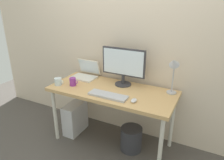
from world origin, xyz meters
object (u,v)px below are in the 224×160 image
at_px(coffee_mug, 73,82).
at_px(computer_tower, 75,118).
at_px(laptop, 86,73).
at_px(keyboard, 108,95).
at_px(desk, 112,95).
at_px(mouse, 134,101).
at_px(monitor, 123,64).
at_px(desk_lamp, 174,68).
at_px(glass_cup, 58,82).
at_px(wastebasket, 131,139).

relative_size(coffee_mug, computer_tower, 0.27).
bearing_deg(computer_tower, laptop, 75.10).
relative_size(laptop, coffee_mug, 2.85).
height_order(laptop, keyboard, laptop).
bearing_deg(desk, mouse, -27.23).
xyz_separation_m(keyboard, coffee_mug, (-0.52, 0.07, 0.04)).
bearing_deg(mouse, keyboard, -179.05).
xyz_separation_m(desk, monitor, (0.05, 0.19, 0.33)).
bearing_deg(keyboard, mouse, 0.95).
bearing_deg(laptop, keyboard, -35.81).
xyz_separation_m(keyboard, mouse, (0.30, 0.00, 0.01)).
relative_size(desk, computer_tower, 3.52).
xyz_separation_m(desk_lamp, glass_cup, (-1.29, -0.37, -0.26)).
bearing_deg(laptop, monitor, -2.16).
bearing_deg(wastebasket, mouse, -65.35).
bearing_deg(mouse, laptop, 155.34).
bearing_deg(laptop, desk, -22.83).
bearing_deg(glass_cup, mouse, -0.03).
distance_m(laptop, mouse, 0.93).
bearing_deg(mouse, desk, 152.77).
bearing_deg(keyboard, coffee_mug, 172.09).
height_order(desk, wastebasket, desk).
distance_m(desk_lamp, keyboard, 0.76).
bearing_deg(desk_lamp, glass_cup, -164.11).
height_order(keyboard, coffee_mug, coffee_mug).
xyz_separation_m(computer_tower, wastebasket, (0.83, 0.00, -0.06)).
bearing_deg(keyboard, desk, 103.58).
xyz_separation_m(monitor, desk_lamp, (0.59, 0.00, 0.05)).
distance_m(monitor, keyboard, 0.45).
height_order(desk_lamp, keyboard, desk_lamp).
height_order(desk, mouse, mouse).
relative_size(desk, laptop, 4.63).
height_order(keyboard, mouse, mouse).
bearing_deg(computer_tower, monitor, 18.43).
relative_size(glass_cup, wastebasket, 0.41).
bearing_deg(laptop, glass_cup, -110.97).
bearing_deg(glass_cup, keyboard, -0.45).
distance_m(desk_lamp, glass_cup, 1.37).
distance_m(desk, mouse, 0.40).
bearing_deg(desk, glass_cup, -164.77).
distance_m(desk, coffee_mug, 0.50).
relative_size(coffee_mug, wastebasket, 0.37).
height_order(keyboard, glass_cup, glass_cup).
bearing_deg(computer_tower, desk_lamp, 9.70).
relative_size(laptop, keyboard, 0.73).
distance_m(keyboard, glass_cup, 0.69).
relative_size(desk_lamp, glass_cup, 3.53).
bearing_deg(glass_cup, desk, 15.23).
bearing_deg(monitor, wastebasket, -43.42).
bearing_deg(keyboard, glass_cup, 179.55).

